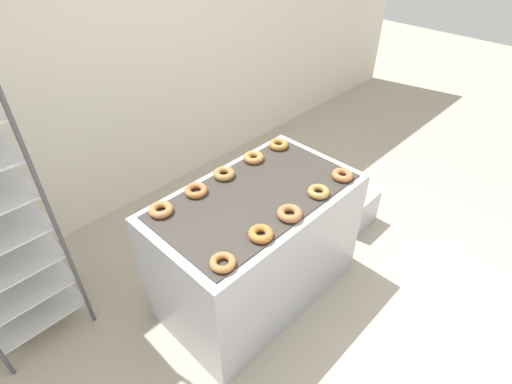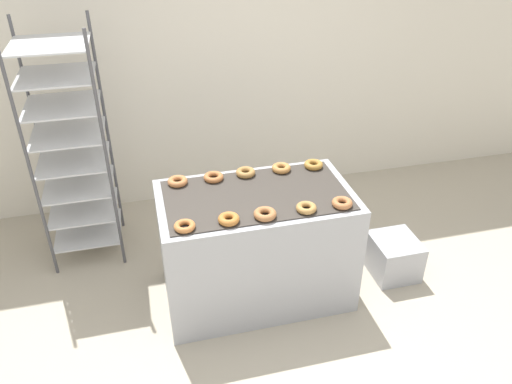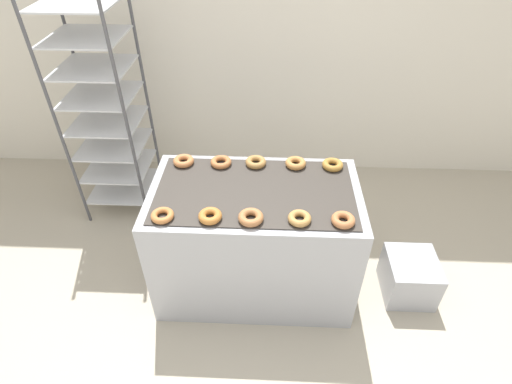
# 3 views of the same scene
# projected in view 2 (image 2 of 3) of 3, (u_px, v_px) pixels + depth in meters

# --- Properties ---
(ground_plane) EXTENTS (14.00, 14.00, 0.00)m
(ground_plane) POSITION_uv_depth(u_px,v_px,m) (280.00, 356.00, 3.18)
(ground_plane) COLOR #B2A893
(wall_back) EXTENTS (8.00, 0.05, 2.80)m
(wall_back) POSITION_uv_depth(u_px,v_px,m) (212.00, 47.00, 4.20)
(wall_back) COLOR silver
(wall_back) RESTS_ON ground_plane
(fryer_machine) EXTENTS (1.29, 0.74, 0.84)m
(fryer_machine) POSITION_uv_depth(u_px,v_px,m) (256.00, 246.00, 3.47)
(fryer_machine) COLOR #A8AAB2
(fryer_machine) RESTS_ON ground_plane
(baking_rack_cart) EXTENTS (0.53, 0.55, 1.82)m
(baking_rack_cart) POSITION_uv_depth(u_px,v_px,m) (71.00, 147.00, 3.66)
(baking_rack_cart) COLOR #4C4C51
(baking_rack_cart) RESTS_ON ground_plane
(glaze_bin) EXTENTS (0.33, 0.36, 0.30)m
(glaze_bin) POSITION_uv_depth(u_px,v_px,m) (394.00, 256.00, 3.80)
(glaze_bin) COLOR #A8AAB2
(glaze_bin) RESTS_ON ground_plane
(donut_near_leftmost) EXTENTS (0.13, 0.13, 0.04)m
(donut_near_leftmost) POSITION_uv_depth(u_px,v_px,m) (185.00, 226.00, 2.92)
(donut_near_leftmost) COLOR #B97139
(donut_near_leftmost) RESTS_ON fryer_machine
(donut_near_left) EXTENTS (0.13, 0.13, 0.04)m
(donut_near_left) POSITION_uv_depth(u_px,v_px,m) (229.00, 219.00, 2.97)
(donut_near_left) COLOR #B56F2F
(donut_near_left) RESTS_ON fryer_machine
(donut_near_center) EXTENTS (0.14, 0.14, 0.04)m
(donut_near_center) POSITION_uv_depth(u_px,v_px,m) (265.00, 214.00, 3.02)
(donut_near_center) COLOR #A66B3E
(donut_near_center) RESTS_ON fryer_machine
(donut_near_right) EXTENTS (0.13, 0.13, 0.04)m
(donut_near_right) POSITION_uv_depth(u_px,v_px,m) (306.00, 208.00, 3.08)
(donut_near_right) COLOR #AC7D41
(donut_near_right) RESTS_ON fryer_machine
(donut_near_rightmost) EXTENTS (0.13, 0.13, 0.04)m
(donut_near_rightmost) POSITION_uv_depth(u_px,v_px,m) (342.00, 203.00, 3.13)
(donut_near_rightmost) COLOR #AF6B3E
(donut_near_rightmost) RESTS_ON fryer_machine
(donut_far_leftmost) EXTENTS (0.14, 0.14, 0.04)m
(donut_far_leftmost) POSITION_uv_depth(u_px,v_px,m) (178.00, 181.00, 3.36)
(donut_far_leftmost) COLOR #BB7240
(donut_far_leftmost) RESTS_ON fryer_machine
(donut_far_left) EXTENTS (0.14, 0.14, 0.04)m
(donut_far_left) POSITION_uv_depth(u_px,v_px,m) (214.00, 177.00, 3.41)
(donut_far_left) COLOR #B16A39
(donut_far_left) RESTS_ON fryer_machine
(donut_far_center) EXTENTS (0.13, 0.13, 0.04)m
(donut_far_center) POSITION_uv_depth(u_px,v_px,m) (246.00, 172.00, 3.46)
(donut_far_center) COLOR #A6763D
(donut_far_center) RESTS_ON fryer_machine
(donut_far_right) EXTENTS (0.13, 0.13, 0.04)m
(donut_far_right) POSITION_uv_depth(u_px,v_px,m) (281.00, 168.00, 3.52)
(donut_far_right) COLOR #B87C3F
(donut_far_right) RESTS_ON fryer_machine
(donut_far_rightmost) EXTENTS (0.13, 0.13, 0.04)m
(donut_far_rightmost) POSITION_uv_depth(u_px,v_px,m) (314.00, 165.00, 3.56)
(donut_far_rightmost) COLOR #A97832
(donut_far_rightmost) RESTS_ON fryer_machine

